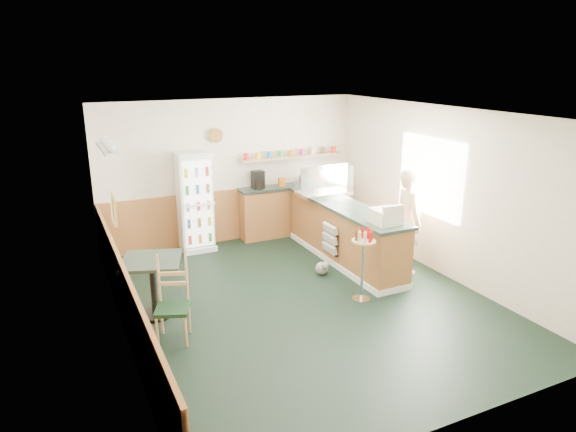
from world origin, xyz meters
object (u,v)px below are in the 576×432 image
display_case (324,181)px  cash_register (386,216)px  shopkeeper (408,221)px  cafe_chair (170,296)px  condiment_stand (363,254)px  drinks_fridge (195,202)px  cafe_table (153,276)px

display_case → cash_register: size_ratio=2.37×
shopkeeper → cafe_chair: bearing=109.0°
display_case → condiment_stand: size_ratio=0.88×
cash_register → cafe_chair: size_ratio=0.37×
drinks_fridge → shopkeeper: bearing=-40.9°
drinks_fridge → cash_register: size_ratio=4.51×
cafe_table → cafe_chair: bearing=-82.5°
drinks_fridge → cash_register: drinks_fridge is taller
display_case → condiment_stand: display_case is taller
drinks_fridge → cafe_table: (-1.24, -2.31, -0.31)m
drinks_fridge → condiment_stand: size_ratio=1.68×
shopkeeper → cafe_table: 4.11m
cash_register → shopkeeper: size_ratio=0.23×
display_case → shopkeeper: 1.76m
drinks_fridge → cafe_table: 2.65m
drinks_fridge → cafe_table: size_ratio=1.88×
display_case → shopkeeper: bearing=-65.9°
cafe_table → condiment_stand: bearing=-15.4°
cafe_table → cafe_chair: 0.65m
cafe_chair → cafe_table: bearing=118.7°
condiment_stand → cafe_table: (-2.83, 0.78, -0.13)m
shopkeeper → cafe_table: size_ratio=1.80×
drinks_fridge → condiment_stand: bearing=-62.9°
display_case → cash_register: bearing=-90.0°
shopkeeper → cafe_chair: (-4.02, -0.48, -0.30)m
cash_register → cafe_chair: bearing=-175.8°
shopkeeper → drinks_fridge: bearing=61.2°
cash_register → cafe_table: 3.48m
drinks_fridge → display_case: size_ratio=1.90×
display_case → condiment_stand: (-0.57, -2.18, -0.56)m
drinks_fridge → shopkeeper: 3.78m
drinks_fridge → condiment_stand: 3.48m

